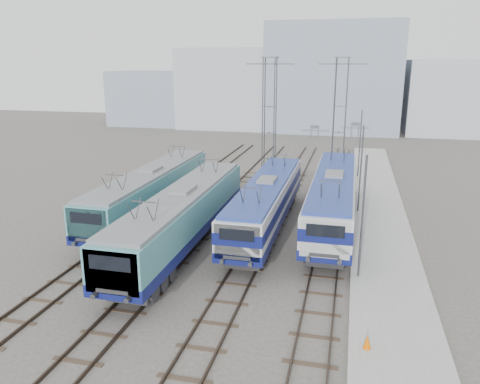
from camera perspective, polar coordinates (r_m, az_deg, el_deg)
name	(u,v)px	position (r m, az deg, el deg)	size (l,w,h in m)	color
ground	(196,280)	(26.15, -5.35, -10.68)	(160.00, 160.00, 0.00)	#514C47
platform	(383,242)	(32.30, 17.01, -5.80)	(4.00, 70.00, 0.30)	#9E9E99
locomotive_far_left	(150,190)	(35.88, -10.87, 0.26)	(2.87, 18.12, 3.41)	#0E1455
locomotive_center_left	(182,215)	(29.53, -7.07, -2.79)	(2.93, 18.53, 3.49)	#0E1455
locomotive_center_right	(266,200)	(32.69, 3.23, -1.01)	(2.76, 17.46, 3.28)	#0E1455
locomotive_far_right	(333,196)	(33.93, 11.28, -0.43)	(2.95, 18.66, 3.51)	#0E1455
catenary_tower_west	(269,116)	(45.10, 3.58, 9.26)	(4.50, 1.20, 12.00)	#3F4247
catenary_tower_east	(340,115)	(46.42, 12.05, 9.13)	(4.50, 1.20, 12.00)	#3F4247
mast_front	(362,220)	(25.45, 14.67, -3.36)	(0.12, 0.12, 7.00)	#3F4247
mast_mid	(361,171)	(37.03, 14.49, 2.50)	(0.12, 0.12, 7.00)	#3F4247
mast_rear	(360,145)	(48.81, 14.40, 5.56)	(0.12, 0.12, 7.00)	#3F4247
safety_cone	(367,342)	(20.51, 15.25, -17.20)	(0.32, 0.32, 0.61)	#F35E00
building_west	(232,88)	(87.05, -0.96, 12.50)	(18.00, 12.00, 14.00)	#A2AAB6
building_center	(333,78)	(84.27, 11.31, 13.48)	(22.00, 14.00, 18.00)	gray
building_east	(456,98)	(85.87, 24.87, 10.40)	(16.00, 12.00, 12.00)	#A2AAB6
building_far_west	(151,98)	(92.49, -10.78, 11.17)	(14.00, 10.00, 10.00)	gray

